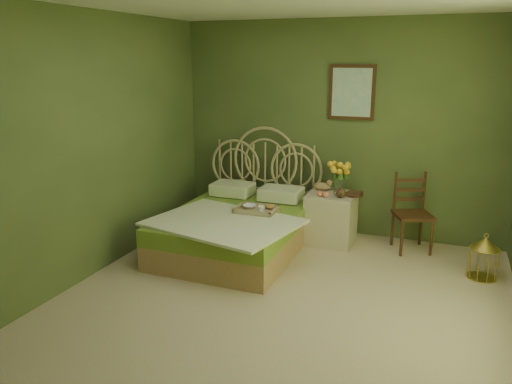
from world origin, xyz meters
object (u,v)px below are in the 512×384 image
at_px(bed, 238,225).
at_px(birdcage, 483,258).
at_px(nightstand, 332,213).
at_px(chair, 414,207).

xyz_separation_m(bed, birdcage, (2.60, 0.18, -0.08)).
bearing_deg(nightstand, chair, 8.00).
distance_m(nightstand, chair, 0.94).
xyz_separation_m(nightstand, birdcage, (1.65, -0.46, -0.15)).
xyz_separation_m(nightstand, chair, (0.92, 0.13, 0.13)).
bearing_deg(bed, birdcage, 3.89).
bearing_deg(nightstand, birdcage, -15.50).
relative_size(bed, birdcage, 4.89).
distance_m(bed, chair, 2.03).
relative_size(chair, birdcage, 2.08).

